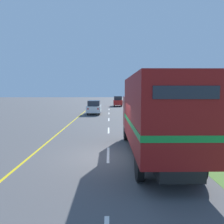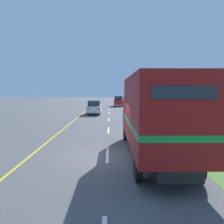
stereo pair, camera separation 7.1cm
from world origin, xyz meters
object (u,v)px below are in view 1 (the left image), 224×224
(lead_car_white, at_px, (94,107))
(roadside_tree_far, at_px, (164,86))
(roadside_tree_mid, at_px, (186,87))
(delineator_post, at_px, (175,134))
(lead_car_red_ahead, at_px, (118,101))
(highway_sign, at_px, (216,115))
(horse_trailer_truck, at_px, (155,114))

(lead_car_white, relative_size, roadside_tree_far, 0.72)
(roadside_tree_mid, distance_m, delineator_post, 11.52)
(lead_car_red_ahead, height_order, roadside_tree_far, roadside_tree_far)
(delineator_post, bearing_deg, lead_car_white, 110.23)
(lead_car_red_ahead, height_order, roadside_tree_mid, roadside_tree_mid)
(roadside_tree_mid, xyz_separation_m, delineator_post, (-4.16, -10.29, -3.06))
(lead_car_red_ahead, bearing_deg, lead_car_white, -103.86)
(lead_car_red_ahead, relative_size, roadside_tree_far, 0.63)
(lead_car_red_ahead, relative_size, roadside_tree_mid, 0.71)
(delineator_post, bearing_deg, highway_sign, 6.56)
(roadside_tree_mid, xyz_separation_m, roadside_tree_far, (-0.27, 8.10, 0.25))
(lead_car_white, height_order, delineator_post, lead_car_white)
(lead_car_white, distance_m, delineator_post, 17.49)
(lead_car_white, height_order, highway_sign, highway_sign)
(lead_car_white, relative_size, lead_car_red_ahead, 1.14)
(horse_trailer_truck, distance_m, roadside_tree_far, 22.44)
(lead_car_red_ahead, distance_m, delineator_post, 31.79)
(highway_sign, bearing_deg, delineator_post, -173.44)
(lead_car_white, bearing_deg, roadside_tree_far, 11.32)
(horse_trailer_truck, bearing_deg, lead_car_red_ahead, 90.56)
(lead_car_red_ahead, bearing_deg, highway_sign, -81.22)
(horse_trailer_truck, xyz_separation_m, roadside_tree_far, (5.83, 21.60, 1.76))
(roadside_tree_far, bearing_deg, roadside_tree_mid, -88.12)
(lead_car_white, relative_size, roadside_tree_mid, 0.81)
(highway_sign, bearing_deg, horse_trailer_truck, -142.24)
(highway_sign, distance_m, delineator_post, 2.83)
(lead_car_white, xyz_separation_m, roadside_tree_far, (9.94, 1.99, 2.88))
(delineator_post, bearing_deg, roadside_tree_far, 78.04)
(horse_trailer_truck, xyz_separation_m, roadside_tree_mid, (6.09, 13.49, 1.52))
(roadside_tree_mid, distance_m, roadside_tree_far, 8.11)
(lead_car_white, xyz_separation_m, lead_car_red_ahead, (3.77, 15.29, 0.09))
(roadside_tree_far, bearing_deg, highway_sign, -94.16)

